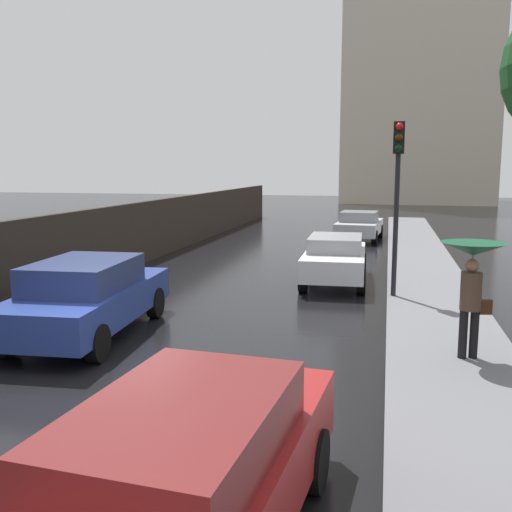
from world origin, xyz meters
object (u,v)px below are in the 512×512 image
(car_white_near_kerb, at_px, (335,258))
(car_silver_far_ahead, at_px, (359,225))
(car_blue_behind_camera, at_px, (88,296))
(pedestrian_with_umbrella_near, at_px, (473,267))
(car_red_mid_road, at_px, (184,484))
(traffic_light, at_px, (398,176))

(car_white_near_kerb, xyz_separation_m, car_silver_far_ahead, (0.18, 10.11, -0.05))
(car_blue_behind_camera, height_order, pedestrian_with_umbrella_near, pedestrian_with_umbrella_near)
(car_white_near_kerb, height_order, car_red_mid_road, car_red_mid_road)
(car_red_mid_road, relative_size, pedestrian_with_umbrella_near, 2.42)
(car_blue_behind_camera, relative_size, pedestrian_with_umbrella_near, 2.42)
(car_red_mid_road, xyz_separation_m, car_silver_far_ahead, (0.26, 22.38, -0.11))
(car_silver_far_ahead, bearing_deg, car_red_mid_road, -86.33)
(car_white_near_kerb, xyz_separation_m, traffic_light, (1.61, -1.96, 2.32))
(car_red_mid_road, bearing_deg, pedestrian_with_umbrella_near, 67.98)
(car_white_near_kerb, height_order, pedestrian_with_umbrella_near, pedestrian_with_umbrella_near)
(car_white_near_kerb, xyz_separation_m, car_red_mid_road, (-0.08, -12.27, 0.06))
(car_white_near_kerb, xyz_separation_m, car_blue_behind_camera, (-4.21, -6.32, 0.06))
(car_blue_behind_camera, xyz_separation_m, pedestrian_with_umbrella_near, (6.99, -0.20, 0.88))
(car_white_near_kerb, relative_size, car_blue_behind_camera, 0.90)
(car_red_mid_road, relative_size, car_blue_behind_camera, 1.00)
(traffic_light, bearing_deg, car_blue_behind_camera, -143.18)
(car_white_near_kerb, bearing_deg, car_blue_behind_camera, -125.67)
(car_blue_behind_camera, height_order, traffic_light, traffic_light)
(car_red_mid_road, xyz_separation_m, car_blue_behind_camera, (-4.13, 5.96, 0.01))
(car_silver_far_ahead, bearing_deg, pedestrian_with_umbrella_near, -76.76)
(car_red_mid_road, relative_size, traffic_light, 1.11)
(car_red_mid_road, distance_m, car_silver_far_ahead, 22.38)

